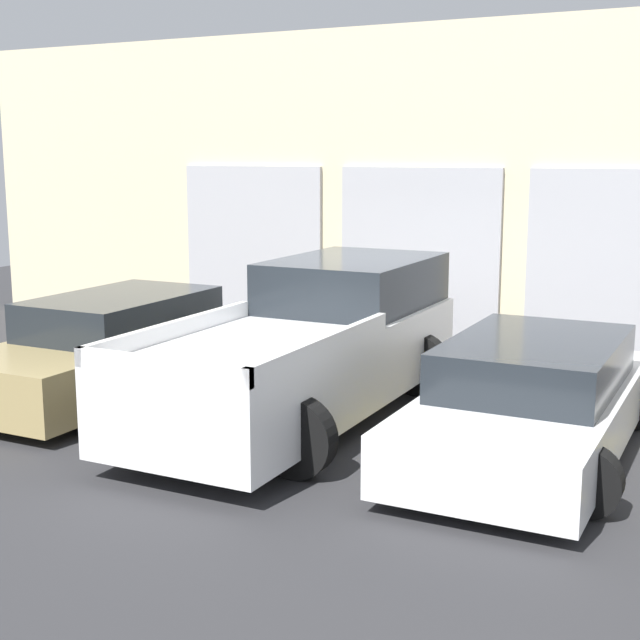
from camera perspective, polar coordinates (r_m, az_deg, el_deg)
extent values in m
plane|color=#2D2D30|center=(11.61, 1.98, -4.62)|extent=(28.00, 28.00, 0.00)
cube|color=beige|center=(14.28, 7.64, 8.32)|extent=(17.92, 0.60, 5.00)
cube|color=#ADADB2|center=(15.41, -4.32, 4.51)|extent=(2.62, 0.08, 2.84)
cube|color=#ADADB2|center=(14.11, 6.31, 3.92)|extent=(2.62, 0.08, 2.84)
cube|color=#ADADB2|center=(13.37, 18.56, 3.07)|extent=(2.62, 0.08, 2.84)
cube|color=white|center=(10.23, -1.26, -2.84)|extent=(1.87, 5.35, 0.90)
cube|color=#1E2328|center=(11.39, 2.19, 2.42)|extent=(1.72, 2.41, 0.62)
cube|color=white|center=(9.58, -9.40, -0.61)|extent=(0.08, 2.94, 0.18)
cube|color=white|center=(8.67, 0.25, -1.65)|extent=(0.08, 2.94, 0.18)
cube|color=white|center=(7.94, -10.21, -2.97)|extent=(1.87, 0.08, 0.18)
cylinder|color=black|center=(12.10, -1.04, -2.05)|extent=(0.80, 0.22, 0.80)
cylinder|color=black|center=(11.44, 6.32, -2.84)|extent=(0.80, 0.22, 0.80)
cylinder|color=black|center=(9.38, -10.54, -5.98)|extent=(0.80, 0.22, 0.80)
cylinder|color=black|center=(8.52, -1.55, -7.51)|extent=(0.80, 0.22, 0.80)
cube|color=white|center=(9.39, 13.35, -5.89)|extent=(1.82, 4.45, 0.57)
cube|color=#1E2328|center=(9.36, 13.65, -2.61)|extent=(1.60, 2.45, 0.48)
cylinder|color=black|center=(10.90, 10.92, -4.12)|extent=(0.62, 0.22, 0.62)
cylinder|color=black|center=(10.60, 19.29, -4.95)|extent=(0.62, 0.22, 0.62)
cylinder|color=black|center=(8.38, 5.70, -8.49)|extent=(0.62, 0.22, 0.62)
cylinder|color=black|center=(7.99, 16.63, -9.86)|extent=(0.62, 0.22, 0.62)
cube|color=#9E8956|center=(11.73, -12.84, -2.38)|extent=(1.72, 4.44, 0.65)
cube|color=#1E2328|center=(11.70, -12.61, 0.43)|extent=(1.51, 2.44, 0.48)
cylinder|color=black|center=(13.27, -11.56, -1.54)|extent=(0.61, 0.22, 0.61)
cylinder|color=black|center=(12.41, -6.10, -2.22)|extent=(0.61, 0.22, 0.61)
cylinder|color=black|center=(10.28, -14.43, -5.20)|extent=(0.61, 0.22, 0.61)
cube|color=gold|center=(12.70, -17.42, -3.75)|extent=(0.12, 2.20, 0.01)
cube|color=gold|center=(11.06, -7.38, -5.45)|extent=(0.12, 2.20, 0.01)
cube|color=gold|center=(9.88, 5.66, -7.38)|extent=(0.12, 2.20, 0.01)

